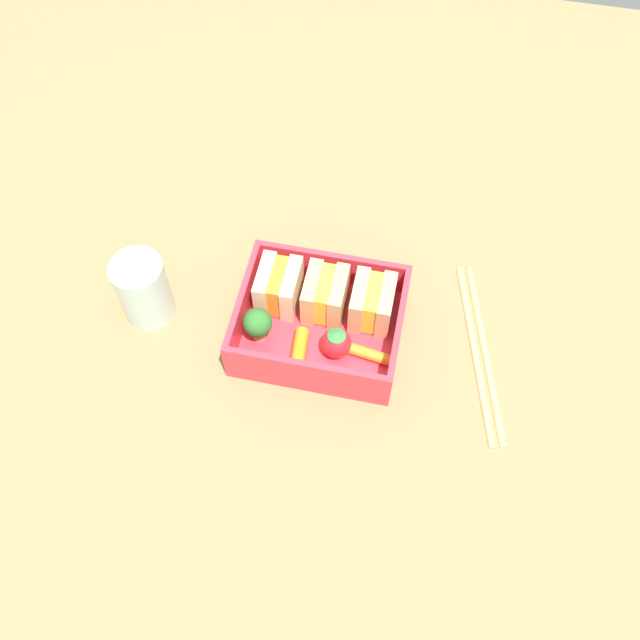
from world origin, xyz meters
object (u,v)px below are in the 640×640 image
Objects in this scene: carrot_stick_far_left at (366,353)px; chopstick_pair at (480,350)px; carrot_stick_left at (299,350)px; sandwich_left at (279,286)px; sandwich_center_left at (325,295)px; drinking_glass at (143,289)px; strawberry_far_left at (336,343)px; broccoli_floret at (258,324)px; sandwich_center at (372,303)px.

chopstick_pair is (11.06, 3.43, -1.43)cm from carrot_stick_far_left.
carrot_stick_left is at bearing -170.97° from carrot_stick_far_left.
sandwich_left reaches higher than carrot_stick_left.
drinking_glass is (-17.74, -3.22, 0.29)cm from sandwich_center_left.
drinking_glass is (-19.79, 1.55, 0.96)cm from strawberry_far_left.
carrot_stick_far_left is (9.71, -4.74, -1.69)cm from sandwich_left.
strawberry_far_left is at bearing -66.70° from sandwich_center_left.
sandwich_center_left is 16.39cm from chopstick_pair.
carrot_stick_left is 0.58× the size of drinking_glass.
strawberry_far_left is at bearing -166.11° from chopstick_pair.
chopstick_pair is at bearing -4.69° from sandwich_center_left.
carrot_stick_left is 0.82× the size of carrot_stick_far_left.
strawberry_far_left is at bearing -179.44° from carrot_stick_far_left.
sandwich_left reaches higher than strawberry_far_left.
sandwich_center_left is 7.39cm from broccoli_floret.
broccoli_floret is at bearing -7.11° from drinking_glass.
strawberry_far_left is (2.06, -4.77, -0.67)cm from sandwich_center_left.
carrot_stick_far_left is at bearing -26.04° from sandwich_left.
chopstick_pair is at bearing -6.64° from sandwich_center.
sandwich_center is at bearing 0.00° from sandwich_center_left.
sandwich_center is 11.44cm from broccoli_floret.
strawberry_far_left is at bearing -119.29° from sandwich_center.
carrot_stick_left is (-6.11, -5.75, -1.57)cm from sandwich_center.
drinking_glass reaches higher than carrot_stick_left.
sandwich_left is at bearing 78.66° from broccoli_floret.
chopstick_pair is (17.41, 4.44, -1.55)cm from carrot_stick_left.
carrot_stick_left is (3.35, -5.75, -1.57)cm from sandwich_left.
chopstick_pair is at bearing -3.63° from sandwich_left.
strawberry_far_left is (3.44, 0.98, 0.90)cm from carrot_stick_left.
sandwich_center is 5.51cm from strawberry_far_left.
carrot_stick_far_left is 11.66cm from chopstick_pair.
drinking_glass is (-22.71, 1.52, 1.98)cm from carrot_stick_far_left.
sandwich_left is 1.00× the size of sandwich_center.
sandwich_center_left is at bearing 39.76° from broccoli_floret.
sandwich_center reaches higher than carrot_stick_far_left.
sandwich_center is at bearing 24.41° from broccoli_floret.
sandwich_center_left is 1.00× the size of sandwich_center.
sandwich_left reaches higher than carrot_stick_far_left.
broccoli_floret reaches higher than carrot_stick_far_left.
broccoli_floret is at bearing 179.90° from carrot_stick_far_left.
carrot_stick_far_left is (10.66, -0.02, -1.89)cm from broccoli_floret.
sandwich_center_left is 0.67× the size of drinking_glass.
sandwich_left is at bearing 180.00° from sandwich_center_left.
strawberry_far_left is at bearing -4.48° from drinking_glass.
broccoli_floret reaches higher than strawberry_far_left.
sandwich_left is 1.16× the size of carrot_stick_left.
carrot_stick_far_left is (2.92, 0.03, -1.02)cm from strawberry_far_left.
sandwich_center_left is 0.96× the size of carrot_stick_far_left.
broccoli_floret is 22.23cm from chopstick_pair.
sandwich_left is at bearing 120.22° from carrot_stick_left.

